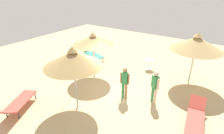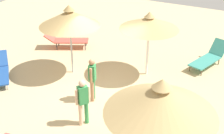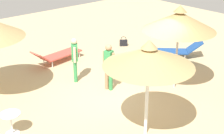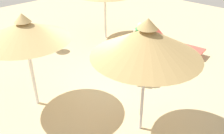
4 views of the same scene
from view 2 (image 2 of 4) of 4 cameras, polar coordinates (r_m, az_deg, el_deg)
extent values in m
cube|color=tan|center=(11.93, -2.10, -3.92)|extent=(24.00, 24.00, 0.10)
cylinder|color=#B2B2B7|center=(12.50, -7.51, 3.93)|extent=(0.07, 0.07, 2.41)
cone|color=tan|center=(12.08, -7.84, 8.91)|extent=(2.38, 2.38, 0.61)
cone|color=tan|center=(11.96, -7.97, 10.74)|extent=(0.43, 0.43, 0.22)
cylinder|color=white|center=(12.35, 6.59, 3.47)|extent=(0.09, 0.09, 2.33)
cone|color=tan|center=(11.95, 6.86, 8.06)|extent=(2.30, 2.30, 0.47)
cone|color=tan|center=(11.85, 6.95, 9.58)|extent=(0.41, 0.41, 0.22)
cone|color=tan|center=(7.08, 8.99, -6.08)|extent=(2.63, 2.63, 0.68)
cone|color=tan|center=(6.84, 9.26, -3.00)|extent=(0.47, 0.47, 0.22)
cube|color=#1E478C|center=(12.87, -19.92, -1.57)|extent=(1.56, 1.56, 0.05)
cylinder|color=silver|center=(12.35, -18.57, -3.41)|extent=(0.04, 0.04, 0.24)
cylinder|color=silver|center=(13.49, -18.64, -0.63)|extent=(0.04, 0.04, 0.24)
cube|color=#CC4C3F|center=(15.11, -7.48, 4.84)|extent=(1.31, 1.73, 0.05)
cylinder|color=#2D2D33|center=(15.36, -4.79, 4.57)|extent=(0.04, 0.04, 0.35)
cylinder|color=#2D2D33|center=(14.87, -4.96, 3.75)|extent=(0.04, 0.04, 0.35)
cylinder|color=#2D2D33|center=(15.54, -9.80, 4.54)|extent=(0.04, 0.04, 0.35)
cylinder|color=#2D2D33|center=(15.05, -10.13, 3.72)|extent=(0.04, 0.04, 0.35)
cube|color=#CC4C3F|center=(15.21, -11.38, 5.45)|extent=(0.79, 0.71, 0.37)
cube|color=teal|center=(13.71, 16.77, 1.04)|extent=(1.80, 1.14, 0.05)
cylinder|color=brown|center=(13.11, 16.13, -0.98)|extent=(0.04, 0.04, 0.28)
cylinder|color=brown|center=(13.35, 14.13, -0.17)|extent=(0.04, 0.04, 0.28)
cylinder|color=brown|center=(14.25, 19.06, 0.96)|extent=(0.04, 0.04, 0.28)
cylinder|color=brown|center=(14.47, 17.16, 1.68)|extent=(0.04, 0.04, 0.28)
cube|color=teal|center=(14.46, 19.09, 3.47)|extent=(0.68, 0.78, 0.61)
cylinder|color=#338C4C|center=(9.91, -4.71, -8.34)|extent=(0.13, 0.13, 0.79)
cylinder|color=beige|center=(9.85, -5.77, -8.64)|extent=(0.13, 0.13, 0.79)
cube|color=#338C4C|center=(9.48, -5.42, -5.11)|extent=(0.37, 0.35, 0.60)
sphere|color=beige|center=(9.27, -5.53, -3.01)|extent=(0.21, 0.21, 0.21)
cylinder|color=beige|center=(9.56, -4.32, -4.95)|extent=(0.09, 0.09, 0.55)
cylinder|color=beige|center=(9.44, -6.52, -5.54)|extent=(0.09, 0.09, 0.55)
cylinder|color=#338C4C|center=(11.05, -3.46, -4.04)|extent=(0.13, 0.13, 0.80)
cylinder|color=#A57554|center=(10.92, -3.66, -4.46)|extent=(0.13, 0.13, 0.80)
cube|color=#338C4C|center=(10.63, -3.67, -1.05)|extent=(0.31, 0.28, 0.60)
sphere|color=#A57554|center=(10.43, -3.73, 0.92)|extent=(0.22, 0.22, 0.22)
cylinder|color=#A57554|center=(10.79, -3.43, -0.72)|extent=(0.09, 0.09, 0.55)
cylinder|color=#A57554|center=(10.49, -3.90, -1.63)|extent=(0.09, 0.09, 0.55)
cylinder|color=silver|center=(10.02, 15.90, -7.48)|extent=(0.55, 0.55, 0.02)
cylinder|color=silver|center=(10.20, 15.67, -8.91)|extent=(0.05, 0.05, 0.60)
cylinder|color=silver|center=(10.38, 15.46, -10.19)|extent=(0.39, 0.39, 0.02)
camera|label=1|loc=(12.09, -42.90, 15.42)|focal=28.58mm
camera|label=3|loc=(15.91, 36.61, 19.34)|focal=54.47mm
camera|label=4|loc=(16.22, -8.65, 20.93)|focal=38.91mm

